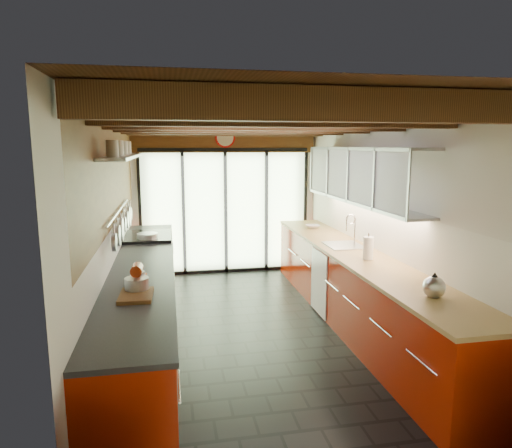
# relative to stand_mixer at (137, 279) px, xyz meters

# --- Properties ---
(ground) EXTENTS (5.50, 5.50, 0.00)m
(ground) POSITION_rel_stand_mixer_xyz_m (1.27, 0.97, -1.02)
(ground) COLOR black
(ground) RESTS_ON ground
(room_shell) EXTENTS (5.50, 5.50, 5.50)m
(room_shell) POSITION_rel_stand_mixer_xyz_m (1.27, 0.97, 0.64)
(room_shell) COLOR silver
(room_shell) RESTS_ON ground
(ceiling_beams) EXTENTS (3.14, 5.06, 4.90)m
(ceiling_beams) POSITION_rel_stand_mixer_xyz_m (1.27, 1.34, 1.45)
(ceiling_beams) COLOR #593316
(ceiling_beams) RESTS_ON ground
(glass_door) EXTENTS (2.95, 0.10, 2.90)m
(glass_door) POSITION_rel_stand_mixer_xyz_m (1.27, 3.66, 0.64)
(glass_door) COLOR #C6EAAD
(glass_door) RESTS_ON ground
(left_counter) EXTENTS (0.68, 5.00, 0.92)m
(left_counter) POSITION_rel_stand_mixer_xyz_m (-0.00, 0.97, -0.55)
(left_counter) COLOR #981B04
(left_counter) RESTS_ON ground
(range_stove) EXTENTS (0.66, 0.90, 0.97)m
(range_stove) POSITION_rel_stand_mixer_xyz_m (-0.00, 2.42, -0.55)
(range_stove) COLOR silver
(range_stove) RESTS_ON ground
(right_counter) EXTENTS (0.68, 5.00, 0.92)m
(right_counter) POSITION_rel_stand_mixer_xyz_m (2.54, 0.97, -0.55)
(right_counter) COLOR #981B04
(right_counter) RESTS_ON ground
(sink_assembly) EXTENTS (0.45, 0.52, 0.43)m
(sink_assembly) POSITION_rel_stand_mixer_xyz_m (2.56, 1.37, -0.06)
(sink_assembly) COLOR silver
(sink_assembly) RESTS_ON right_counter
(upper_cabinets_right) EXTENTS (0.34, 3.00, 3.00)m
(upper_cabinets_right) POSITION_rel_stand_mixer_xyz_m (2.70, 1.27, 0.83)
(upper_cabinets_right) COLOR silver
(upper_cabinets_right) RESTS_ON ground
(left_wall_fixtures) EXTENTS (0.28, 2.60, 0.96)m
(left_wall_fixtures) POSITION_rel_stand_mixer_xyz_m (-0.20, 1.26, 0.77)
(left_wall_fixtures) COLOR silver
(left_wall_fixtures) RESTS_ON ground
(stand_mixer) EXTENTS (0.16, 0.27, 0.24)m
(stand_mixer) POSITION_rel_stand_mixer_xyz_m (0.00, 0.00, 0.00)
(stand_mixer) COLOR #B1320E
(stand_mixer) RESTS_ON left_counter
(pot_large) EXTENTS (0.24, 0.24, 0.14)m
(pot_large) POSITION_rel_stand_mixer_xyz_m (0.00, -0.10, -0.03)
(pot_large) COLOR silver
(pot_large) RESTS_ON left_counter
(pot_small) EXTENTS (0.36, 0.36, 0.11)m
(pot_small) POSITION_rel_stand_mixer_xyz_m (0.00, 2.17, -0.04)
(pot_small) COLOR silver
(pot_small) RESTS_ON left_counter
(cutting_board) EXTENTS (0.29, 0.40, 0.03)m
(cutting_board) POSITION_rel_stand_mixer_xyz_m (0.00, -0.24, -0.08)
(cutting_board) COLOR brown
(cutting_board) RESTS_ON left_counter
(kettle) EXTENTS (0.24, 0.27, 0.23)m
(kettle) POSITION_rel_stand_mixer_xyz_m (2.54, -0.72, 0.01)
(kettle) COLOR silver
(kettle) RESTS_ON right_counter
(paper_towel) EXTENTS (0.13, 0.13, 0.32)m
(paper_towel) POSITION_rel_stand_mixer_xyz_m (2.54, 0.62, 0.04)
(paper_towel) COLOR white
(paper_towel) RESTS_ON right_counter
(soap_bottle) EXTENTS (0.10, 0.11, 0.18)m
(soap_bottle) POSITION_rel_stand_mixer_xyz_m (2.54, 0.65, -0.01)
(soap_bottle) COLOR silver
(soap_bottle) RESTS_ON right_counter
(bowl) EXTENTS (0.24, 0.24, 0.06)m
(bowl) POSITION_rel_stand_mixer_xyz_m (2.54, 2.68, -0.07)
(bowl) COLOR silver
(bowl) RESTS_ON right_counter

